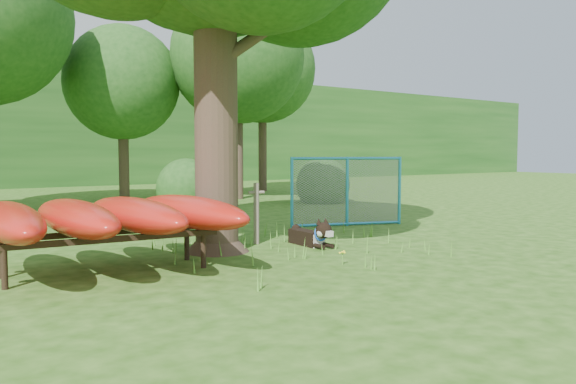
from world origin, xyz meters
TOP-DOWN VIEW (x-y plane):
  - ground at (0.00, 0.00)m, footprint 80.00×80.00m
  - wooden_post at (0.12, 2.08)m, footprint 0.31×0.12m
  - kayak_rack at (-2.90, 1.20)m, footprint 3.22×3.23m
  - husky_dog at (0.80, 1.29)m, footprint 0.33×1.23m
  - fence_section at (3.18, 3.04)m, footprint 2.56×0.98m
  - wildflower_clump at (0.13, -0.29)m, footprint 0.10×0.10m
  - bg_tree_c at (1.50, 13.00)m, footprint 4.00×4.00m
  - bg_tree_d at (5.00, 11.00)m, footprint 4.80×4.80m
  - bg_tree_e at (8.00, 14.00)m, footprint 4.60×4.60m
  - shrub_right at (6.50, 8.00)m, footprint 1.80×1.80m
  - shrub_mid at (2.00, 9.00)m, footprint 1.80×1.80m
  - wooded_hillside at (0.00, 28.00)m, footprint 80.00×12.00m

SIDE VIEW (x-z plane):
  - ground at x=0.00m, z-range 0.00..0.00m
  - shrub_right at x=6.50m, z-range -0.90..0.90m
  - shrub_mid at x=2.00m, z-range -0.90..0.90m
  - wildflower_clump at x=0.13m, z-range 0.07..0.28m
  - husky_dog at x=0.80m, z-range -0.08..0.47m
  - wooden_post at x=0.12m, z-range 0.03..1.15m
  - fence_section at x=3.18m, z-range -0.52..2.10m
  - kayak_rack at x=-2.90m, z-range 0.27..1.31m
  - wooded_hillside at x=0.00m, z-range 0.00..6.00m
  - bg_tree_c at x=1.50m, z-range 1.05..7.17m
  - bg_tree_d at x=5.00m, z-range 1.33..8.83m
  - bg_tree_e at x=8.00m, z-range 1.46..9.01m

